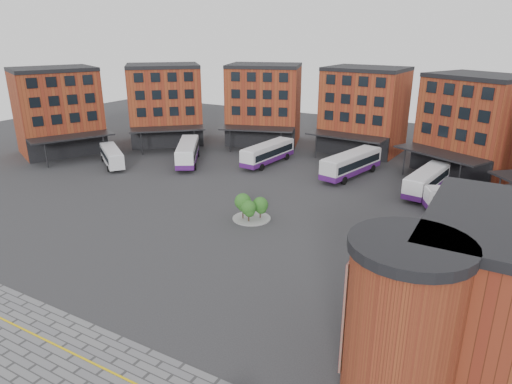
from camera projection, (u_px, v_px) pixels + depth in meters
The scene contains 10 objects.
ground at pixel (171, 257), 43.62m from camera, with size 160.00×160.00×0.00m, color #28282B.
yellow_line at pixel (61, 347), 31.23m from camera, with size 26.00×0.15×0.02m, color gold.
main_building at pixel (296, 116), 74.70m from camera, with size 94.14×42.48×14.60m.
tree_island at pixel (251, 207), 51.66m from camera, with size 4.40×4.40×3.12m.
bus_a at pixel (112, 155), 72.60m from camera, with size 9.46×7.60×2.82m.
bus_b at pixel (188, 152), 73.67m from camera, with size 8.99×11.82×3.45m.
bus_c at pixel (268, 153), 73.46m from camera, with size 3.80×11.96×3.31m.
bus_d at pixel (351, 164), 67.19m from camera, with size 5.60×12.82×3.52m.
bus_e at pixel (427, 181), 60.24m from camera, with size 4.16×11.56×3.19m.
bus_f at pixel (471, 200), 53.87m from camera, with size 10.54×6.71×2.96m.
Camera 1 is at (26.42, -29.79, 20.58)m, focal length 32.00 mm.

